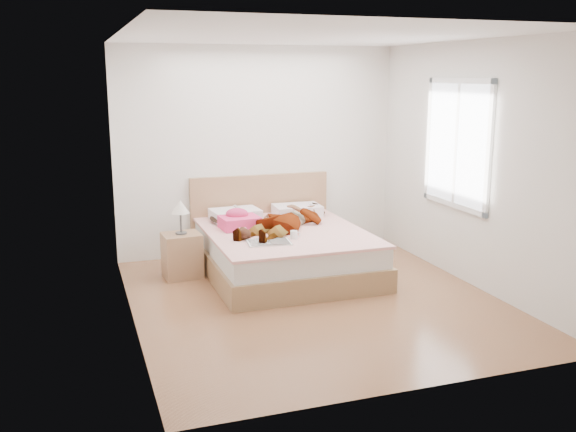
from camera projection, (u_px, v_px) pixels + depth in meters
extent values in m
plane|color=#542D1A|center=(315.00, 300.00, 6.52)|extent=(4.00, 4.00, 0.00)
imported|color=white|center=(288.00, 217.00, 7.44)|extent=(1.69, 1.64, 0.24)
ellipsoid|color=black|center=(231.00, 219.00, 7.69)|extent=(0.61, 0.69, 0.09)
cube|color=silver|center=(237.00, 208.00, 7.63)|extent=(0.10, 0.10, 0.05)
plane|color=white|center=(317.00, 35.00, 5.96)|extent=(4.00, 4.00, 0.00)
plane|color=white|center=(259.00, 151.00, 8.09)|extent=(3.60, 0.00, 3.60)
plane|color=silver|center=(422.00, 216.00, 4.39)|extent=(3.60, 0.00, 3.60)
plane|color=white|center=(127.00, 184.00, 5.67)|extent=(0.00, 4.00, 4.00)
plane|color=silver|center=(474.00, 166.00, 6.80)|extent=(0.00, 4.00, 4.00)
cube|color=white|center=(457.00, 144.00, 7.03)|extent=(0.02, 1.10, 1.30)
cube|color=silver|center=(489.00, 150.00, 6.49)|extent=(0.04, 0.06, 1.42)
cube|color=silver|center=(429.00, 139.00, 7.57)|extent=(0.04, 0.06, 1.42)
cube|color=silver|center=(454.00, 205.00, 7.18)|extent=(0.04, 1.22, 0.06)
cube|color=silver|center=(461.00, 81.00, 6.88)|extent=(0.04, 1.22, 0.06)
cube|color=silver|center=(457.00, 144.00, 7.03)|extent=(0.03, 0.04, 1.30)
cube|color=brown|center=(285.00, 263.00, 7.37)|extent=(1.78, 2.08, 0.26)
cube|color=silver|center=(285.00, 242.00, 7.32)|extent=(1.70, 2.00, 0.22)
cube|color=white|center=(285.00, 232.00, 7.29)|extent=(1.74, 2.04, 0.03)
cube|color=#8E6441|center=(260.00, 213.00, 8.22)|extent=(1.80, 0.07, 1.00)
cube|color=white|center=(235.00, 214.00, 7.81)|extent=(0.61, 0.44, 0.13)
cube|color=silver|center=(297.00, 210.00, 8.06)|extent=(0.60, 0.43, 0.13)
cube|color=#FF4573|center=(240.00, 223.00, 7.37)|extent=(0.46, 0.38, 0.14)
ellipsoid|color=#DF3C7B|center=(237.00, 214.00, 7.40)|extent=(0.31, 0.27, 0.13)
cube|color=white|center=(269.00, 242.00, 6.74)|extent=(0.48, 0.35, 0.01)
cube|color=white|center=(258.00, 242.00, 6.72)|extent=(0.26, 0.32, 0.02)
cube|color=#262626|center=(280.00, 241.00, 6.77)|extent=(0.26, 0.32, 0.02)
cylinder|color=white|center=(294.00, 235.00, 6.91)|extent=(0.10, 0.10, 0.09)
torus|color=white|center=(298.00, 235.00, 6.91)|extent=(0.06, 0.03, 0.06)
cylinder|color=black|center=(294.00, 232.00, 6.90)|extent=(0.08, 0.08, 0.00)
ellipsoid|color=black|center=(244.00, 234.00, 6.89)|extent=(0.15, 0.17, 0.12)
ellipsoid|color=white|center=(244.00, 233.00, 6.87)|extent=(0.08, 0.09, 0.06)
sphere|color=black|center=(243.00, 231.00, 6.97)|extent=(0.09, 0.09, 0.09)
sphere|color=pink|center=(239.00, 229.00, 6.98)|extent=(0.03, 0.03, 0.03)
sphere|color=pink|center=(245.00, 229.00, 7.00)|extent=(0.03, 0.03, 0.03)
ellipsoid|color=black|center=(240.00, 237.00, 6.85)|extent=(0.04, 0.06, 0.03)
ellipsoid|color=black|center=(250.00, 237.00, 6.87)|extent=(0.04, 0.06, 0.03)
cube|color=#8E6141|center=(182.00, 255.00, 7.22)|extent=(0.43, 0.39, 0.50)
cylinder|color=#484848|center=(181.00, 233.00, 7.17)|extent=(0.14, 0.14, 0.02)
cylinder|color=#4C4C4C|center=(181.00, 222.00, 7.14)|extent=(0.02, 0.02, 0.26)
cone|color=silver|center=(180.00, 207.00, 7.10)|extent=(0.21, 0.21, 0.15)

